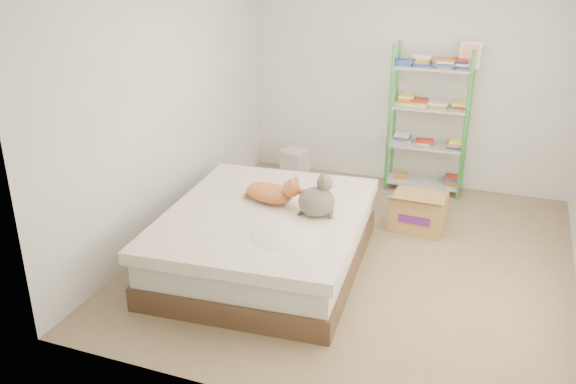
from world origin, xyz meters
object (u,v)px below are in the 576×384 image
at_px(cardboard_box, 418,211).
at_px(shelf_unit, 430,117).
at_px(orange_cat, 269,191).
at_px(bed, 266,239).
at_px(grey_cat, 317,195).
at_px(white_bin, 295,164).

bearing_deg(cardboard_box, shelf_unit, 98.16).
distance_m(orange_cat, cardboard_box, 1.67).
distance_m(bed, orange_cat, 0.43).
relative_size(bed, grey_cat, 5.74).
height_order(orange_cat, shelf_unit, shelf_unit).
relative_size(orange_cat, white_bin, 1.45).
bearing_deg(white_bin, orange_cat, -76.54).
relative_size(grey_cat, cardboard_box, 0.72).
distance_m(orange_cat, shelf_unit, 2.41).
bearing_deg(shelf_unit, grey_cat, -104.71).
xyz_separation_m(orange_cat, cardboard_box, (1.21, 1.06, -0.46)).
bearing_deg(orange_cat, cardboard_box, 53.02).
xyz_separation_m(grey_cat, shelf_unit, (0.60, 2.28, 0.16)).
xyz_separation_m(orange_cat, white_bin, (-0.47, 1.96, -0.47)).
distance_m(bed, grey_cat, 0.65).
distance_m(cardboard_box, white_bin, 1.90).
bearing_deg(white_bin, shelf_unit, 6.44).
height_order(bed, cardboard_box, bed).
bearing_deg(bed, grey_cat, 3.47).
bearing_deg(shelf_unit, cardboard_box, -84.12).
distance_m(grey_cat, cardboard_box, 1.50).
relative_size(orange_cat, grey_cat, 1.43).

